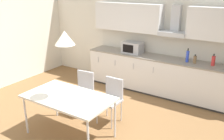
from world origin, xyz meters
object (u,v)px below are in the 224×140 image
(dining_table, at_px, (69,99))
(bottle_blue, at_px, (187,56))
(bottle_brown, at_px, (195,59))
(pendant_lamp, at_px, (65,38))
(microwave, at_px, (133,47))
(bottle_red, at_px, (213,61))
(chair_far_left, at_px, (83,88))
(chair_far_right, at_px, (111,96))

(dining_table, bearing_deg, bottle_blue, 64.07)
(bottle_brown, distance_m, pendant_lamp, 3.00)
(pendant_lamp, bearing_deg, microwave, 93.37)
(bottle_red, relative_size, chair_far_left, 0.29)
(bottle_red, relative_size, bottle_brown, 1.29)
(microwave, distance_m, bottle_brown, 1.55)
(microwave, relative_size, dining_table, 0.32)
(dining_table, xyz_separation_m, chair_far_left, (-0.35, 0.82, -0.18))
(dining_table, bearing_deg, microwave, 93.37)
(bottle_red, xyz_separation_m, pendant_lamp, (-1.78, -2.58, 0.74))
(chair_far_right, bearing_deg, pendant_lamp, -112.86)
(bottle_red, bearing_deg, chair_far_right, -129.12)
(bottle_brown, bearing_deg, dining_table, -118.96)
(bottle_brown, distance_m, bottle_blue, 0.17)
(dining_table, bearing_deg, bottle_red, 55.42)
(bottle_brown, bearing_deg, bottle_blue, 178.46)
(bottle_brown, bearing_deg, microwave, 179.18)
(chair_far_right, bearing_deg, bottle_red, 50.88)
(chair_far_right, bearing_deg, dining_table, -112.86)
(bottle_blue, relative_size, dining_table, 0.20)
(bottle_brown, height_order, dining_table, bottle_brown)
(dining_table, relative_size, chair_far_left, 1.75)
(dining_table, bearing_deg, pendant_lamp, 0.00)
(bottle_brown, relative_size, bottle_blue, 0.64)
(dining_table, height_order, pendant_lamp, pendant_lamp)
(bottle_blue, height_order, chair_far_right, bottle_blue)
(bottle_brown, relative_size, chair_far_right, 0.23)
(bottle_red, distance_m, dining_table, 3.15)
(pendant_lamp, bearing_deg, chair_far_right, 67.14)
(chair_far_right, relative_size, pendant_lamp, 2.72)
(microwave, height_order, chair_far_right, microwave)
(dining_table, distance_m, chair_far_left, 0.90)
(dining_table, relative_size, chair_far_right, 1.75)
(chair_far_right, height_order, pendant_lamp, pendant_lamp)
(chair_far_left, bearing_deg, microwave, 83.51)
(bottle_blue, height_order, pendant_lamp, pendant_lamp)
(dining_table, xyz_separation_m, pendant_lamp, (0.00, 0.00, 1.05))
(microwave, relative_size, bottle_blue, 1.55)
(microwave, distance_m, dining_table, 2.58)
(bottle_brown, relative_size, chair_far_left, 0.23)
(bottle_brown, bearing_deg, bottle_red, 6.41)
(bottle_red, height_order, dining_table, bottle_red)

